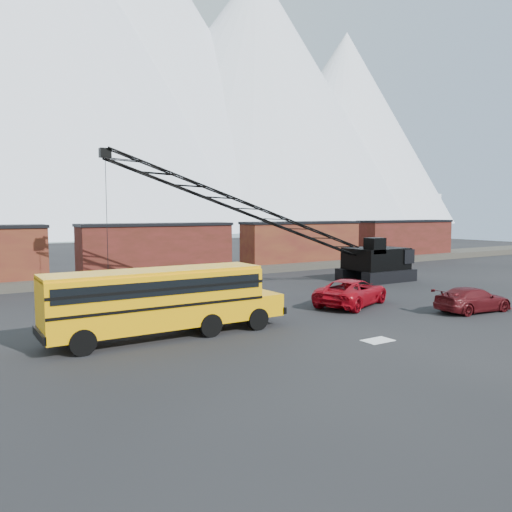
# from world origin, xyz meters

# --- Properties ---
(ground) EXTENTS (160.00, 160.00, 0.00)m
(ground) POSITION_xyz_m (0.00, 0.00, 0.00)
(ground) COLOR black
(ground) RESTS_ON ground
(gravel_berm) EXTENTS (120.00, 5.00, 0.70)m
(gravel_berm) POSITION_xyz_m (0.00, 22.00, 0.35)
(gravel_berm) COLOR #464239
(gravel_berm) RESTS_ON ground
(boxcar_mid) EXTENTS (13.70, 3.10, 4.17)m
(boxcar_mid) POSITION_xyz_m (0.00, 22.00, 2.76)
(boxcar_mid) COLOR #561B18
(boxcar_mid) RESTS_ON gravel_berm
(boxcar_east_near) EXTENTS (13.70, 3.10, 4.17)m
(boxcar_east_near) POSITION_xyz_m (16.00, 22.00, 2.76)
(boxcar_east_near) COLOR #4A1615
(boxcar_east_near) RESTS_ON gravel_berm
(boxcar_east_far) EXTENTS (13.70, 3.10, 4.17)m
(boxcar_east_far) POSITION_xyz_m (32.00, 22.00, 2.76)
(boxcar_east_far) COLOR #561B18
(boxcar_east_far) RESTS_ON gravel_berm
(snow_patch) EXTENTS (1.40, 0.90, 0.02)m
(snow_patch) POSITION_xyz_m (0.50, -4.00, 0.01)
(snow_patch) COLOR silver
(snow_patch) RESTS_ON ground
(school_bus) EXTENTS (11.65, 2.65, 3.19)m
(school_bus) POSITION_xyz_m (-7.47, 1.82, 1.79)
(school_bus) COLOR #DC9504
(school_bus) RESTS_ON ground
(red_pickup) EXTENTS (6.67, 4.91, 1.68)m
(red_pickup) POSITION_xyz_m (5.48, 3.06, 0.84)
(red_pickup) COLOR maroon
(red_pickup) RESTS_ON ground
(maroon_suv) EXTENTS (5.15, 2.54, 1.44)m
(maroon_suv) POSITION_xyz_m (10.11, -2.20, 0.72)
(maroon_suv) COLOR #4A0D11
(maroon_suv) RESTS_ON ground
(crawler_crane) EXTENTS (25.54, 4.31, 10.05)m
(crawler_crane) POSITION_xyz_m (4.29, 11.40, 5.59)
(crawler_crane) COLOR black
(crawler_crane) RESTS_ON ground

